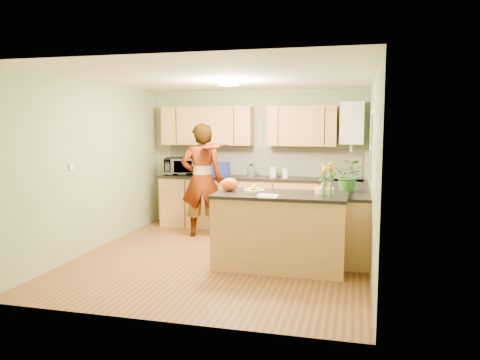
# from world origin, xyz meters

# --- Properties ---
(floor) EXTENTS (4.50, 4.50, 0.00)m
(floor) POSITION_xyz_m (0.00, 0.00, 0.00)
(floor) COLOR brown
(floor) RESTS_ON ground
(ceiling) EXTENTS (4.00, 4.50, 0.02)m
(ceiling) POSITION_xyz_m (0.00, 0.00, 2.50)
(ceiling) COLOR white
(ceiling) RESTS_ON wall_back
(wall_back) EXTENTS (4.00, 0.02, 2.50)m
(wall_back) POSITION_xyz_m (0.00, 2.25, 1.25)
(wall_back) COLOR gray
(wall_back) RESTS_ON floor
(wall_front) EXTENTS (4.00, 0.02, 2.50)m
(wall_front) POSITION_xyz_m (0.00, -2.25, 1.25)
(wall_front) COLOR gray
(wall_front) RESTS_ON floor
(wall_left) EXTENTS (0.02, 4.50, 2.50)m
(wall_left) POSITION_xyz_m (-2.00, 0.00, 1.25)
(wall_left) COLOR gray
(wall_left) RESTS_ON floor
(wall_right) EXTENTS (0.02, 4.50, 2.50)m
(wall_right) POSITION_xyz_m (2.00, 0.00, 1.25)
(wall_right) COLOR gray
(wall_right) RESTS_ON floor
(back_counter) EXTENTS (3.64, 0.62, 0.94)m
(back_counter) POSITION_xyz_m (0.10, 1.95, 0.47)
(back_counter) COLOR #B78749
(back_counter) RESTS_ON floor
(right_counter) EXTENTS (0.62, 2.24, 0.94)m
(right_counter) POSITION_xyz_m (1.70, 0.85, 0.47)
(right_counter) COLOR #B78749
(right_counter) RESTS_ON floor
(splashback) EXTENTS (3.60, 0.02, 0.52)m
(splashback) POSITION_xyz_m (0.10, 2.23, 1.20)
(splashback) COLOR #EDE6CD
(splashback) RESTS_ON back_counter
(upper_cabinets) EXTENTS (3.20, 0.34, 0.70)m
(upper_cabinets) POSITION_xyz_m (-0.18, 2.08, 1.85)
(upper_cabinets) COLOR #B78749
(upper_cabinets) RESTS_ON wall_back
(boiler) EXTENTS (0.40, 0.30, 0.86)m
(boiler) POSITION_xyz_m (1.70, 2.09, 1.90)
(boiler) COLOR white
(boiler) RESTS_ON wall_back
(window_right) EXTENTS (0.01, 1.30, 1.05)m
(window_right) POSITION_xyz_m (1.99, 0.60, 1.55)
(window_right) COLOR white
(window_right) RESTS_ON wall_right
(light_switch) EXTENTS (0.02, 0.09, 0.09)m
(light_switch) POSITION_xyz_m (-1.99, -0.60, 1.30)
(light_switch) COLOR white
(light_switch) RESTS_ON wall_left
(ceiling_lamp) EXTENTS (0.30, 0.30, 0.07)m
(ceiling_lamp) POSITION_xyz_m (0.00, 0.30, 2.46)
(ceiling_lamp) COLOR #FFEABF
(ceiling_lamp) RESTS_ON ceiling
(peninsula_island) EXTENTS (1.71, 0.88, 0.98)m
(peninsula_island) POSITION_xyz_m (0.85, -0.26, 0.49)
(peninsula_island) COLOR #B78749
(peninsula_island) RESTS_ON floor
(fruit_dish) EXTENTS (0.27, 0.27, 0.09)m
(fruit_dish) POSITION_xyz_m (0.50, -0.26, 1.02)
(fruit_dish) COLOR #FAEAC8
(fruit_dish) RESTS_ON peninsula_island
(orange_bowl) EXTENTS (0.24, 0.24, 0.14)m
(orange_bowl) POSITION_xyz_m (1.40, -0.11, 1.04)
(orange_bowl) COLOR #FAEAC8
(orange_bowl) RESTS_ON peninsula_island
(flower_vase) EXTENTS (0.26, 0.26, 0.48)m
(flower_vase) POSITION_xyz_m (1.45, -0.44, 1.30)
(flower_vase) COLOR silver
(flower_vase) RESTS_ON peninsula_island
(orange_bag) EXTENTS (0.24, 0.21, 0.18)m
(orange_bag) POSITION_xyz_m (0.15, -0.21, 1.07)
(orange_bag) COLOR #FF5F15
(orange_bag) RESTS_ON peninsula_island
(papers) EXTENTS (0.22, 0.30, 0.01)m
(papers) POSITION_xyz_m (0.75, -0.56, 0.99)
(papers) COLOR silver
(papers) RESTS_ON peninsula_island
(violinist) EXTENTS (0.79, 0.64, 1.90)m
(violinist) POSITION_xyz_m (-0.70, 1.16, 0.95)
(violinist) COLOR tan
(violinist) RESTS_ON floor
(violin) EXTENTS (0.70, 0.61, 0.18)m
(violin) POSITION_xyz_m (-0.50, 0.94, 1.52)
(violin) COLOR #580B05
(violin) RESTS_ON violinist
(microwave) EXTENTS (0.65, 0.53, 0.32)m
(microwave) POSITION_xyz_m (-1.40, 1.96, 1.10)
(microwave) COLOR white
(microwave) RESTS_ON back_counter
(blue_box) EXTENTS (0.38, 0.33, 0.25)m
(blue_box) POSITION_xyz_m (-0.64, 1.95, 1.07)
(blue_box) COLOR navy
(blue_box) RESTS_ON back_counter
(kettle) EXTENTS (0.14, 0.14, 0.27)m
(kettle) POSITION_xyz_m (-0.04, 1.95, 1.05)
(kettle) COLOR silver
(kettle) RESTS_ON back_counter
(jar_cream) EXTENTS (0.16, 0.16, 0.19)m
(jar_cream) POSITION_xyz_m (0.36, 2.00, 1.03)
(jar_cream) COLOR #FAEAC8
(jar_cream) RESTS_ON back_counter
(jar_white) EXTENTS (0.12, 0.12, 0.16)m
(jar_white) POSITION_xyz_m (0.59, 1.92, 1.02)
(jar_white) COLOR white
(jar_white) RESTS_ON back_counter
(potted_plant) EXTENTS (0.49, 0.46, 0.46)m
(potted_plant) POSITION_xyz_m (1.70, 0.44, 1.17)
(potted_plant) COLOR #2C7125
(potted_plant) RESTS_ON right_counter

